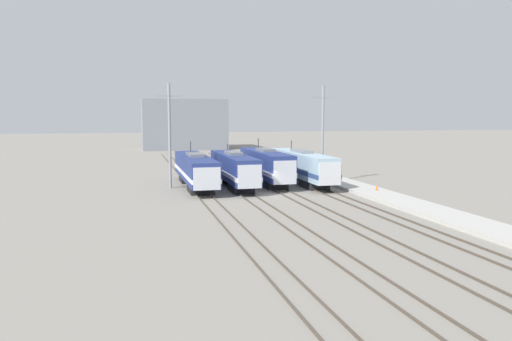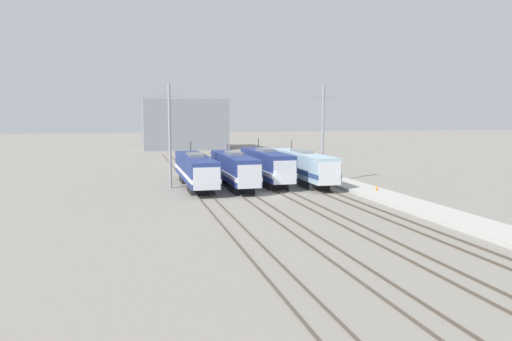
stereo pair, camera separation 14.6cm
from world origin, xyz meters
name	(u,v)px [view 1 (the left image)]	position (x,y,z in m)	size (l,w,h in m)	color
ground_plane	(267,195)	(0.00, 0.00, 0.00)	(400.00, 400.00, 0.00)	gray
rail_pair_far_left	(205,197)	(-6.70, 0.00, 0.07)	(1.51, 120.00, 0.15)	#4C4238
rail_pair_center_left	(247,195)	(-2.23, 0.00, 0.07)	(1.51, 120.00, 0.15)	#4C4238
rail_pair_center_right	(287,193)	(2.23, 0.00, 0.07)	(1.51, 120.00, 0.15)	#4C4238
rail_pair_far_right	(326,192)	(6.70, 0.00, 0.07)	(1.51, 120.00, 0.15)	#4C4238
locomotive_far_left	(196,170)	(-6.70, 7.60, 2.08)	(3.08, 18.81, 5.23)	black
locomotive_center_left	(234,169)	(-2.23, 6.62, 2.17)	(2.82, 16.64, 4.92)	black
locomotive_center_right	(266,166)	(2.23, 8.53, 2.25)	(2.88, 16.30, 5.50)	black
locomotive_far_right	(303,166)	(6.70, 7.54, 2.16)	(2.81, 18.49, 5.17)	#232326
catenary_tower_left	(170,134)	(-9.66, 7.62, 6.35)	(3.09, 0.33, 12.17)	gray
catenary_tower_right	(323,133)	(9.29, 7.62, 6.35)	(3.09, 0.33, 12.17)	gray
platform	(364,190)	(11.28, 0.00, 0.17)	(4.00, 120.00, 0.35)	#B7B5AD
traffic_cone	(377,188)	(11.83, -2.00, 0.64)	(0.29, 0.29, 0.59)	orange
depot_building	(183,124)	(-0.68, 77.44, 6.23)	(20.67, 14.88, 12.45)	gray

